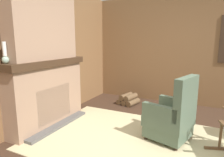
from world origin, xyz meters
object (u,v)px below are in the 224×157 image
at_px(oil_lamp_vase, 5,56).
at_px(firewood_stack, 128,99).
at_px(storage_case, 67,54).
at_px(armchair, 172,118).

bearing_deg(oil_lamp_vase, firewood_stack, 69.95).
bearing_deg(firewood_stack, storage_case, -129.19).
xyz_separation_m(firewood_stack, oil_lamp_vase, (-0.92, -2.52, 1.21)).
height_order(armchair, storage_case, storage_case).
bearing_deg(armchair, firewood_stack, -32.09).
bearing_deg(armchair, storage_case, 8.78).
bearing_deg(firewood_stack, armchair, -48.13).
relative_size(armchair, firewood_stack, 2.02).
relative_size(oil_lamp_vase, storage_case, 1.15).
xyz_separation_m(armchair, storage_case, (-2.18, 0.28, 0.90)).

